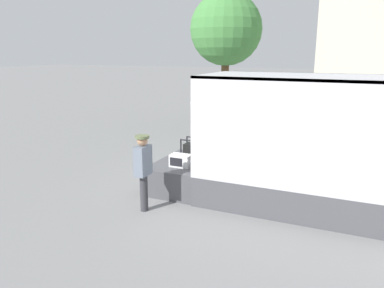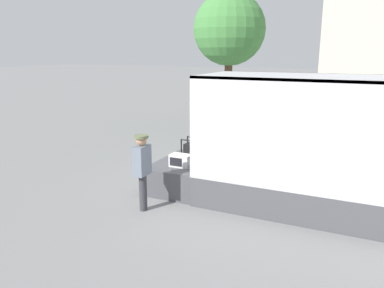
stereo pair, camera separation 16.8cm
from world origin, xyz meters
name	(u,v)px [view 1 (the left image)]	position (x,y,z in m)	size (l,w,h in m)	color
ground_plane	(208,190)	(0.00, 0.00, 0.00)	(160.00, 160.00, 0.00)	gray
box_truck	(377,178)	(3.95, 0.00, 0.91)	(6.70, 2.30, 3.07)	white
tailgate_deck	(185,174)	(-0.69, 0.00, 0.36)	(1.38, 2.19, 0.73)	#4C4C51
microwave	(181,161)	(-0.58, -0.47, 0.88)	(0.53, 0.34, 0.31)	white
portable_generator	(194,151)	(-0.59, 0.40, 0.93)	(0.62, 0.43, 0.55)	black
worker_person	(143,165)	(-0.88, -1.81, 1.10)	(0.32, 0.44, 1.78)	#38383D
street_tree	(226,30)	(-2.39, 8.04, 4.55)	(3.26, 3.26, 6.22)	brown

